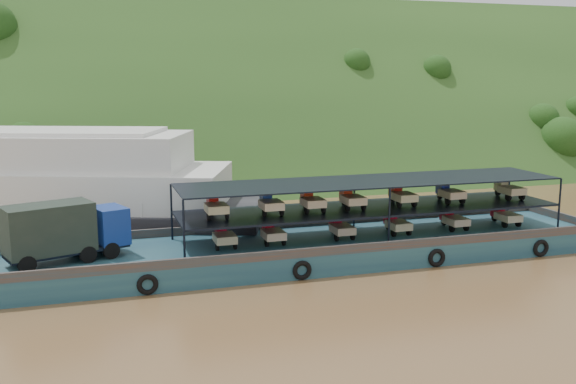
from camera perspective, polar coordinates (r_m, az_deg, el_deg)
name	(u,v)px	position (r m, az deg, el deg)	size (l,w,h in m)	color
ground	(333,249)	(40.39, 3.99, -5.04)	(160.00, 160.00, 0.00)	brown
hillside	(220,170)	(74.44, -6.09, 1.92)	(140.00, 28.00, 28.00)	#1A3413
cargo_barge	(302,243)	(37.41, 1.26, -4.53)	(35.00, 7.18, 4.54)	#143348
passenger_ferry	(4,189)	(47.62, -23.90, 0.25)	(36.20, 20.70, 7.16)	black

